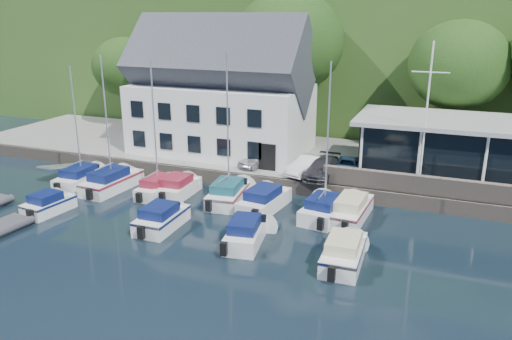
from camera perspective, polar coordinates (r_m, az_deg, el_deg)
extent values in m
plane|color=black|center=(25.95, -5.25, -10.28)|extent=(180.00, 180.00, 0.00)
cube|color=gray|center=(41.02, 5.67, 1.05)|extent=(60.00, 13.00, 1.00)
cube|color=#6B6156|center=(35.10, 2.74, -1.75)|extent=(60.00, 0.30, 1.00)
cube|color=#345620|center=(83.19, 14.58, 14.19)|extent=(160.00, 75.00, 16.00)
cube|color=#6B6156|center=(33.53, 22.82, -2.10)|extent=(18.00, 0.50, 1.20)
imported|color=silver|center=(37.56, 0.17, 1.32)|extent=(2.48, 3.72, 1.18)
imported|color=silver|center=(35.86, 5.99, 0.54)|extent=(2.65, 4.20, 1.31)
imported|color=#2F2E33|center=(35.39, 7.57, 0.25)|extent=(1.95, 4.56, 1.31)
imported|color=#294C7E|center=(36.44, 10.42, 0.51)|extent=(1.43, 3.48, 1.18)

